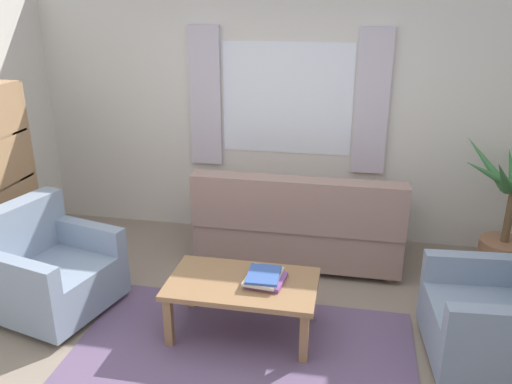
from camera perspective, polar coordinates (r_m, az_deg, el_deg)
name	(u,v)px	position (r m, az deg, el deg)	size (l,w,h in m)	color
ground_plane	(240,361)	(3.85, -1.78, -18.01)	(6.24, 6.24, 0.00)	gray
wall_back	(287,113)	(5.35, 3.46, 8.66)	(5.32, 0.12, 2.60)	silver
window_with_curtains	(287,100)	(5.24, 3.37, 10.08)	(1.98, 0.07, 1.40)	white
area_rug	(240,360)	(3.84, -1.79, -17.94)	(2.44, 1.61, 0.01)	#604C6B
couch	(299,226)	(4.96, 4.74, -3.70)	(1.90, 0.82, 0.92)	gray
armchair_left	(48,270)	(4.52, -21.82, -7.96)	(1.00, 1.01, 0.88)	gray
armchair_right	(501,318)	(4.00, 25.24, -12.34)	(0.88, 0.90, 0.88)	gray
coffee_table	(242,288)	(3.91, -1.49, -10.50)	(1.10, 0.64, 0.44)	olive
book_stack_on_table	(265,277)	(3.85, 0.95, -9.35)	(0.30, 0.35, 0.07)	#7F478C
potted_plant	(509,220)	(5.21, 26.01, -2.78)	(0.97, 1.03, 1.23)	#9E6B4C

